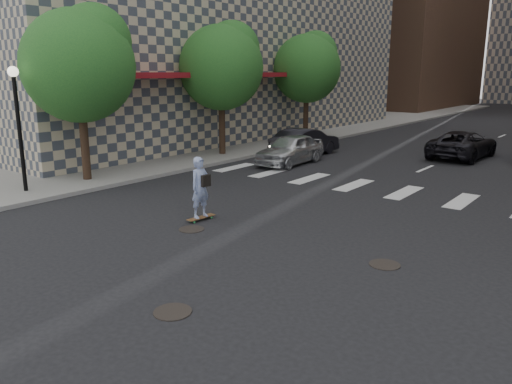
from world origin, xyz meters
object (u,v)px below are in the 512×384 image
lamppost (17,111)px  traffic_car_a (305,142)px  tree_a (82,61)px  skateboarder (200,188)px  silver_sedan (290,149)px  tree_b (224,64)px  tree_c (309,65)px  traffic_car_c (463,145)px

lamppost → traffic_car_a: 13.90m
tree_a → skateboarder: (7.05, -1.12, -3.66)m
silver_sedan → skateboarder: bearing=-73.5°
tree_b → skateboarder: (7.05, -9.12, -3.66)m
skateboarder → silver_sedan: skateboarder is taller
tree_a → tree_c: (0.00, 16.00, 0.00)m
silver_sedan → tree_c: bearing=114.9°
tree_b → traffic_car_c: size_ratio=1.35×
skateboarder → silver_sedan: (-3.09, 9.28, -0.28)m
tree_a → tree_b: same height
tree_c → skateboarder: 18.87m
tree_c → silver_sedan: bearing=-63.2°
skateboarder → traffic_car_a: (-3.87, 11.83, -0.27)m
tree_a → skateboarder: bearing=-9.0°
lamppost → tree_b: (0.05, 10.64, 1.71)m
skateboarder → traffic_car_a: skateboarder is taller
lamppost → tree_a: tree_a is taller
skateboarder → tree_c: bearing=117.3°
skateboarder → silver_sedan: size_ratio=0.45×
lamppost → traffic_car_c: size_ratio=0.87×
traffic_car_a → traffic_car_c: bearing=-144.1°
tree_b → skateboarder: tree_b is taller
tree_a → traffic_car_c: bearing=56.5°
tree_c → tree_a: bearing=-90.0°
traffic_car_c → silver_sedan: bearing=51.9°
skateboarder → tree_a: bearing=175.9°
lamppost → tree_a: bearing=89.0°
lamppost → silver_sedan: bearing=69.7°
tree_c → traffic_car_c: bearing=-6.1°
tree_c → skateboarder: size_ratio=3.51×
tree_c → silver_sedan: (3.95, -7.84, -3.94)m
skateboarder → traffic_car_a: bearing=113.1°
silver_sedan → traffic_car_c: size_ratio=0.85×
tree_b → tree_c: size_ratio=1.00×
tree_a → silver_sedan: (3.95, 8.16, -3.94)m
lamppost → traffic_car_a: (3.22, 13.34, -2.22)m
tree_b → silver_sedan: size_ratio=1.59×
tree_b → traffic_car_a: 5.73m
lamppost → silver_sedan: lamppost is taller
skateboarder → traffic_car_a: size_ratio=0.43×
tree_b → tree_c: (0.00, 8.00, 0.00)m
silver_sedan → traffic_car_c: silver_sedan is taller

